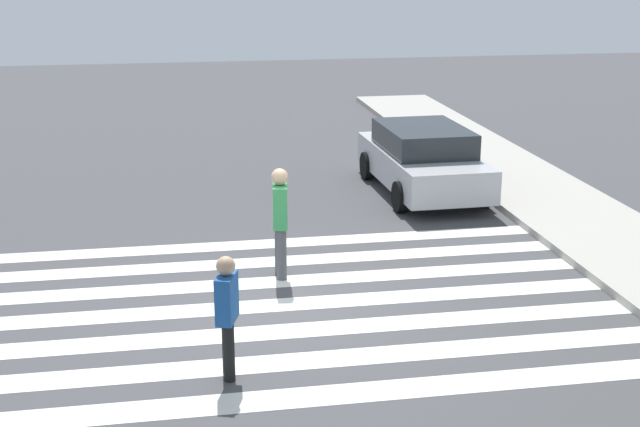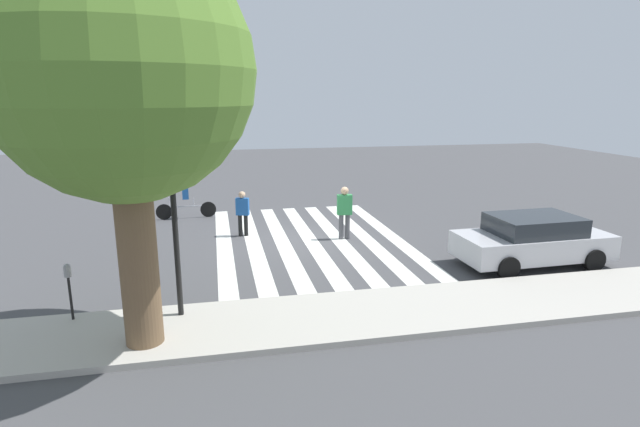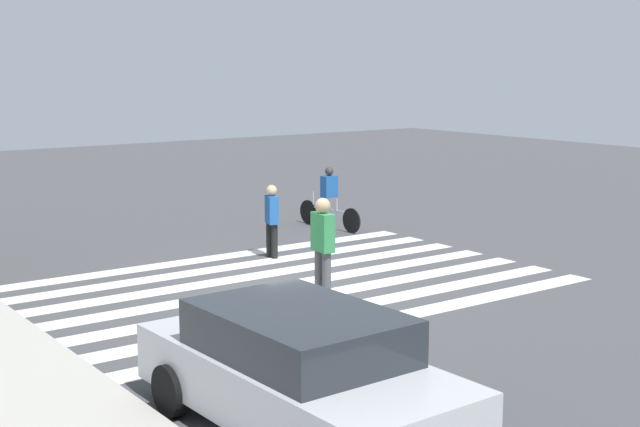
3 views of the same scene
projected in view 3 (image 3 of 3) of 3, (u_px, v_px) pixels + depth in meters
The scene contains 6 objects.
ground_plane at pixel (290, 284), 17.05m from camera, with size 60.00×60.00×0.00m, color #444447.
crosswalk_stripes at pixel (290, 284), 17.04m from camera, with size 6.30×10.00×0.01m.
pedestrian_adult_yellow_jacket at pixel (323, 242), 15.87m from camera, with size 0.53×0.29×1.83m.
pedestrian_adult_blue_shirt at pixel (272, 217), 19.24m from camera, with size 0.48×0.33×1.60m.
cyclist_mid_street at pixel (329, 195), 22.69m from camera, with size 2.35×0.41×1.59m.
car_parked_dark_suv at pixel (299, 371), 10.03m from camera, with size 4.44×2.08×1.47m.
Camera 3 is at (-13.75, 9.28, 4.18)m, focal length 50.00 mm.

